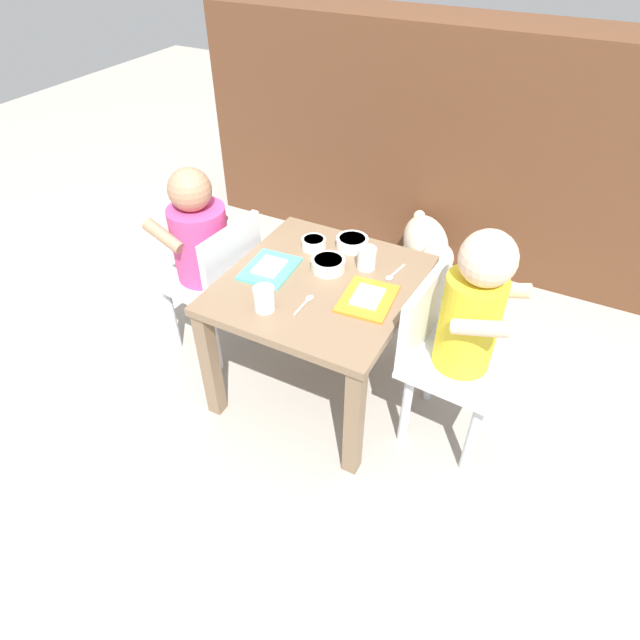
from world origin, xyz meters
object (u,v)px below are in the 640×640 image
(cereal_bowl_right_side, at_px, (352,242))
(seated_child_left, at_px, (203,244))
(food_tray_right, at_px, (368,298))
(spoon_by_right_tray, at_px, (305,303))
(seated_child_right, at_px, (466,320))
(water_cup_right, at_px, (264,300))
(veggie_bowl_near, at_px, (314,243))
(cereal_bowl_left_side, at_px, (328,264))
(spoon_by_left_tray, at_px, (394,274))
(dog, at_px, (427,246))
(food_tray_left, at_px, (270,268))
(water_cup_left, at_px, (367,259))
(dining_table, at_px, (320,301))

(cereal_bowl_right_side, bearing_deg, seated_child_left, -155.21)
(food_tray_right, xyz_separation_m, spoon_by_right_tray, (-0.15, -0.09, -0.00))
(seated_child_right, distance_m, food_tray_right, 0.27)
(water_cup_right, bearing_deg, seated_child_left, 151.53)
(seated_child_left, bearing_deg, spoon_by_right_tray, -15.44)
(veggie_bowl_near, relative_size, cereal_bowl_right_side, 0.76)
(food_tray_right, distance_m, veggie_bowl_near, 0.31)
(cereal_bowl_left_side, xyz_separation_m, spoon_by_left_tray, (0.19, 0.07, -0.02))
(dog, bearing_deg, spoon_by_right_tray, -97.24)
(food_tray_left, bearing_deg, spoon_by_left_tray, 23.59)
(water_cup_left, relative_size, cereal_bowl_right_side, 0.66)
(dog, distance_m, food_tray_left, 0.82)
(food_tray_left, height_order, cereal_bowl_left_side, cereal_bowl_left_side)
(food_tray_right, height_order, water_cup_left, water_cup_left)
(seated_child_right, bearing_deg, veggie_bowl_near, 164.29)
(veggie_bowl_near, height_order, spoon_by_right_tray, veggie_bowl_near)
(water_cup_left, bearing_deg, seated_child_right, -20.49)
(seated_child_right, bearing_deg, spoon_by_right_tray, -164.70)
(dining_table, distance_m, dog, 0.74)
(food_tray_right, distance_m, water_cup_right, 0.29)
(seated_child_right, xyz_separation_m, cereal_bowl_left_side, (-0.44, 0.06, 0.00))
(cereal_bowl_left_side, xyz_separation_m, veggie_bowl_near, (-0.10, 0.09, -0.00))
(cereal_bowl_left_side, relative_size, spoon_by_right_tray, 1.04)
(seated_child_right, relative_size, veggie_bowl_near, 9.25)
(seated_child_left, relative_size, food_tray_right, 3.56)
(seated_child_left, bearing_deg, cereal_bowl_left_side, 7.25)
(dining_table, height_order, cereal_bowl_right_side, cereal_bowl_right_side)
(food_tray_left, height_order, veggie_bowl_near, veggie_bowl_near)
(water_cup_left, bearing_deg, food_tray_left, -149.86)
(food_tray_right, height_order, cereal_bowl_left_side, cereal_bowl_left_side)
(dog, bearing_deg, cereal_bowl_right_side, -102.78)
(seated_child_left, bearing_deg, water_cup_left, 12.73)
(seated_child_left, height_order, water_cup_right, seated_child_left)
(dog, relative_size, food_tray_left, 2.21)
(water_cup_right, height_order, spoon_by_right_tray, water_cup_right)
(seated_child_left, xyz_separation_m, food_tray_right, (0.59, -0.03, 0.01))
(seated_child_right, xyz_separation_m, food_tray_left, (-0.59, -0.02, -0.01))
(seated_child_left, distance_m, spoon_by_right_tray, 0.46)
(spoon_by_left_tray, bearing_deg, water_cup_left, -178.38)
(food_tray_left, bearing_deg, dog, 69.05)
(veggie_bowl_near, height_order, cereal_bowl_right_side, same)
(water_cup_right, relative_size, cereal_bowl_right_side, 0.68)
(food_tray_left, relative_size, cereal_bowl_left_side, 1.79)
(veggie_bowl_near, bearing_deg, water_cup_left, -6.72)
(food_tray_right, relative_size, cereal_bowl_right_side, 1.87)
(food_tray_left, height_order, spoon_by_left_tray, food_tray_left)
(cereal_bowl_left_side, height_order, cereal_bowl_right_side, cereal_bowl_left_side)
(seated_child_right, xyz_separation_m, food_tray_right, (-0.27, -0.02, -0.01))
(water_cup_left, height_order, cereal_bowl_left_side, water_cup_left)
(veggie_bowl_near, relative_size, spoon_by_right_tray, 0.78)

